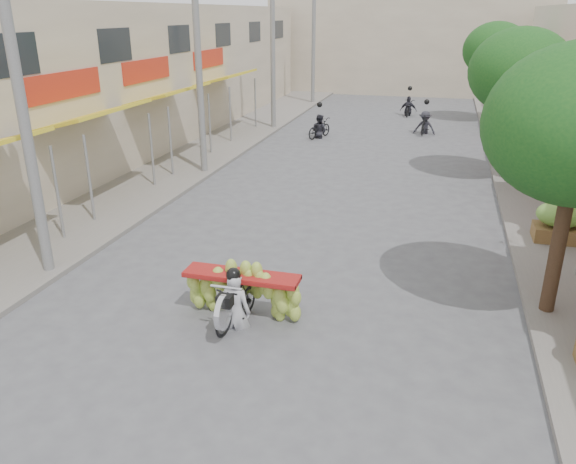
{
  "coord_description": "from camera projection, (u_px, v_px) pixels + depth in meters",
  "views": [
    {
      "loc": [
        3.04,
        -6.87,
        5.64
      ],
      "look_at": [
        -0.03,
        4.29,
        1.1
      ],
      "focal_mm": 35.0,
      "sensor_mm": 36.0,
      "label": 1
    }
  ],
  "objects": [
    {
      "name": "pedestrian",
      "position": [
        515.0,
        150.0,
        20.64
      ],
      "size": [
        0.9,
        0.83,
        1.57
      ],
      "rotation": [
        0.0,
        0.0,
        3.77
      ],
      "color": "white",
      "rests_on": "ground"
    },
    {
      "name": "market_umbrella",
      "position": [
        570.0,
        161.0,
        12.65
      ],
      "size": [
        2.51,
        2.51,
        1.81
      ],
      "rotation": [
        0.0,
        0.0,
        -0.32
      ],
      "color": "red",
      "rests_on": "ground"
    },
    {
      "name": "utility_pole_near",
      "position": [
        20.0,
        97.0,
        11.53
      ],
      "size": [
        0.6,
        0.24,
        8.0
      ],
      "color": "slate",
      "rests_on": "ground"
    },
    {
      "name": "shophouse_row_left",
      "position": [
        73.0,
        80.0,
        23.39
      ],
      "size": [
        9.77,
        40.0,
        6.0
      ],
      "color": "#BCAD95",
      "rests_on": "ground"
    },
    {
      "name": "street_tree_far",
      "position": [
        496.0,
        50.0,
        29.61
      ],
      "size": [
        3.4,
        3.4,
        5.25
      ],
      "color": "#3A2719",
      "rests_on": "ground"
    },
    {
      "name": "sidewalk_left",
      "position": [
        198.0,
        151.0,
        24.15
      ],
      "size": [
        4.0,
        60.0,
        0.12
      ],
      "primitive_type": "cube",
      "color": "slate",
      "rests_on": "ground"
    },
    {
      "name": "bg_motorbike_a",
      "position": [
        319.0,
        122.0,
        26.81
      ],
      "size": [
        1.16,
        1.76,
        1.95
      ],
      "color": "black",
      "rests_on": "ground"
    },
    {
      "name": "produce_crate_mid",
      "position": [
        560.0,
        219.0,
        14.37
      ],
      "size": [
        1.2,
        0.88,
        1.16
      ],
      "color": "brown",
      "rests_on": "ground"
    },
    {
      "name": "far_building",
      "position": [
        408.0,
        43.0,
        41.82
      ],
      "size": [
        20.0,
        6.0,
        7.0
      ],
      "primitive_type": "cube",
      "color": "#BCAD95",
      "rests_on": "ground"
    },
    {
      "name": "banana_motorbike",
      "position": [
        238.0,
        289.0,
        10.75
      ],
      "size": [
        2.28,
        1.79,
        2.07
      ],
      "color": "black",
      "rests_on": "ground"
    },
    {
      "name": "street_tree_mid",
      "position": [
        520.0,
        72.0,
        18.83
      ],
      "size": [
        3.4,
        3.4,
        5.25
      ],
      "color": "#3A2719",
      "rests_on": "ground"
    },
    {
      "name": "ground",
      "position": [
        219.0,
        390.0,
        8.98
      ],
      "size": [
        120.0,
        120.0,
        0.0
      ],
      "primitive_type": "plane",
      "color": "#57585C",
      "rests_on": "ground"
    },
    {
      "name": "utility_pole_far",
      "position": [
        273.0,
        48.0,
        27.69
      ],
      "size": [
        0.6,
        0.24,
        8.0
      ],
      "color": "slate",
      "rests_on": "ground"
    },
    {
      "name": "bg_motorbike_b",
      "position": [
        425.0,
        117.0,
        27.6
      ],
      "size": [
        1.11,
        1.88,
        1.95
      ],
      "color": "black",
      "rests_on": "ground"
    },
    {
      "name": "utility_pole_mid",
      "position": [
        198.0,
        62.0,
        19.61
      ],
      "size": [
        0.6,
        0.24,
        8.0
      ],
      "color": "slate",
      "rests_on": "ground"
    },
    {
      "name": "produce_crate_far",
      "position": [
        525.0,
        150.0,
        21.55
      ],
      "size": [
        1.2,
        0.88,
        1.16
      ],
      "color": "brown",
      "rests_on": "ground"
    },
    {
      "name": "utility_pole_back",
      "position": [
        314.0,
        40.0,
        35.77
      ],
      "size": [
        0.6,
        0.24,
        8.0
      ],
      "color": "slate",
      "rests_on": "ground"
    },
    {
      "name": "bg_motorbike_c",
      "position": [
        409.0,
        102.0,
        32.52
      ],
      "size": [
        0.99,
        1.55,
        1.95
      ],
      "color": "black",
      "rests_on": "ground"
    },
    {
      "name": "sidewalk_right",
      "position": [
        548.0,
        175.0,
        20.7
      ],
      "size": [
        4.0,
        60.0,
        0.12
      ],
      "primitive_type": "cube",
      "color": "slate",
      "rests_on": "ground"
    }
  ]
}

